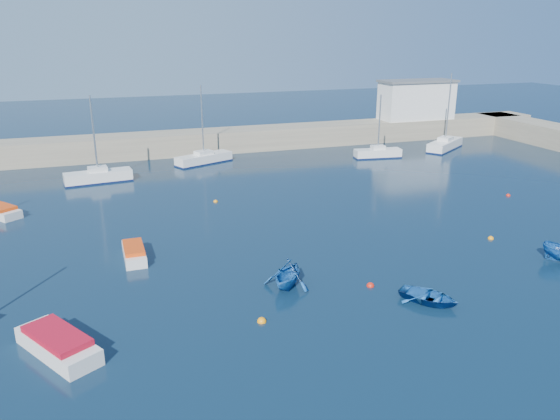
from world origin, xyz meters
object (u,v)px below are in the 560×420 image
object	(u,v)px
sailboat_5	(98,176)
dinghy_left	(287,274)
sailboat_7	(378,153)
sailboat_6	(204,158)
motorboat_0	(58,344)
sailboat_8	(445,144)
harbor_office	(416,101)
dinghy_center	(429,297)
motorboat_1	(134,253)

from	to	relation	value
sailboat_5	dinghy_left	xyz separation A→B (m)	(9.80, -27.82, 0.21)
sailboat_7	sailboat_6	bearing A→B (deg)	86.74
sailboat_5	motorboat_0	world-z (taller)	sailboat_5
sailboat_8	motorboat_0	world-z (taller)	sailboat_8
harbor_office	sailboat_8	bearing A→B (deg)	-94.81
sailboat_5	motorboat_0	distance (m)	31.00
dinghy_center	sailboat_5	bearing A→B (deg)	80.65
sailboat_7	dinghy_left	world-z (taller)	sailboat_7
sailboat_6	dinghy_left	distance (m)	32.55
harbor_office	sailboat_7	bearing A→B (deg)	-138.38
sailboat_7	sailboat_8	distance (m)	10.45
motorboat_1	dinghy_center	bearing A→B (deg)	-38.13
sailboat_8	motorboat_1	xyz separation A→B (m)	(-39.98, -23.03, -0.20)
sailboat_7	motorboat_1	size ratio (longest dim) A/B	1.96
motorboat_0	harbor_office	bearing A→B (deg)	11.84
dinghy_left	motorboat_0	bearing A→B (deg)	-126.07
dinghy_center	motorboat_1	bearing A→B (deg)	105.62
sailboat_7	motorboat_1	xyz separation A→B (m)	(-29.64, -21.51, -0.15)
sailboat_6	dinghy_left	bearing A→B (deg)	153.68
harbor_office	sailboat_5	world-z (taller)	sailboat_5
harbor_office	sailboat_7	world-z (taller)	harbor_office
harbor_office	motorboat_0	size ratio (longest dim) A/B	1.98
harbor_office	sailboat_5	xyz separation A→B (m)	(-42.39, -10.66, -4.47)
sailboat_6	sailboat_8	xyz separation A→B (m)	(30.24, -2.31, 0.05)
sailboat_8	motorboat_1	distance (m)	46.14
sailboat_5	dinghy_left	size ratio (longest dim) A/B	2.66
motorboat_0	sailboat_5	bearing A→B (deg)	54.39
sailboat_5	sailboat_6	bearing A→B (deg)	-74.67
sailboat_6	sailboat_7	distance (m)	20.27
motorboat_1	dinghy_left	xyz separation A→B (m)	(8.09, -7.17, 0.41)
sailboat_7	dinghy_left	size ratio (longest dim) A/B	2.30
sailboat_5	sailboat_8	distance (m)	41.76
motorboat_1	dinghy_left	bearing A→B (deg)	-41.82
sailboat_5	dinghy_center	world-z (taller)	sailboat_5
sailboat_8	dinghy_center	xyz separation A→B (m)	(-25.20, -34.52, -0.29)
harbor_office	motorboat_1	xyz separation A→B (m)	(-40.68, -31.32, -4.67)
sailboat_6	motorboat_0	distance (m)	38.22
sailboat_5	motorboat_1	xyz separation A→B (m)	(1.71, -20.65, -0.20)
harbor_office	motorboat_0	xyz separation A→B (m)	(-44.92, -41.56, -4.59)
motorboat_0	dinghy_center	xyz separation A→B (m)	(19.02, -1.25, -0.18)
sailboat_5	sailboat_8	size ratio (longest dim) A/B	0.90
sailboat_7	dinghy_left	xyz separation A→B (m)	(-21.55, -28.68, 0.26)
harbor_office	motorboat_1	bearing A→B (deg)	-142.41
motorboat_1	dinghy_center	size ratio (longest dim) A/B	1.15
sailboat_8	motorboat_1	world-z (taller)	sailboat_8
sailboat_5	sailboat_7	world-z (taller)	sailboat_5
sailboat_6	motorboat_1	size ratio (longest dim) A/B	2.31
sailboat_7	motorboat_1	world-z (taller)	sailboat_7
sailboat_6	sailboat_8	bearing A→B (deg)	-117.78
sailboat_5	dinghy_center	xyz separation A→B (m)	(16.50, -32.15, -0.29)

